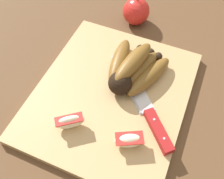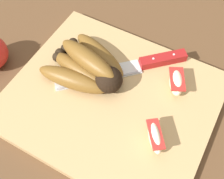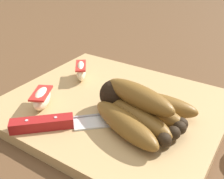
{
  "view_description": "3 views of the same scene",
  "coord_description": "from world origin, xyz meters",
  "px_view_note": "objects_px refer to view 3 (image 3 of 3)",
  "views": [
    {
      "loc": [
        -0.31,
        -0.15,
        0.51
      ],
      "look_at": [
        -0.02,
        -0.03,
        0.05
      ],
      "focal_mm": 40.88,
      "sensor_mm": 36.0,
      "label": 1
    },
    {
      "loc": [
        -0.15,
        0.23,
        0.5
      ],
      "look_at": [
        -0.01,
        -0.02,
        0.04
      ],
      "focal_mm": 45.71,
      "sensor_mm": 36.0,
      "label": 2
    },
    {
      "loc": [
        0.21,
        -0.38,
        0.29
      ],
      "look_at": [
        -0.01,
        -0.03,
        0.06
      ],
      "focal_mm": 42.53,
      "sensor_mm": 36.0,
      "label": 3
    }
  ],
  "objects_px": {
    "banana_bunch": "(138,108)",
    "apple_wedge_middle": "(81,70)",
    "apple_wedge_near": "(42,98)",
    "chefs_knife": "(72,122)"
  },
  "relations": [
    {
      "from": "banana_bunch",
      "to": "apple_wedge_middle",
      "type": "height_order",
      "value": "banana_bunch"
    },
    {
      "from": "apple_wedge_near",
      "to": "apple_wedge_middle",
      "type": "distance_m",
      "value": 0.13
    },
    {
      "from": "banana_bunch",
      "to": "apple_wedge_near",
      "type": "bearing_deg",
      "value": -161.67
    },
    {
      "from": "apple_wedge_near",
      "to": "banana_bunch",
      "type": "bearing_deg",
      "value": 18.33
    },
    {
      "from": "apple_wedge_near",
      "to": "apple_wedge_middle",
      "type": "xyz_separation_m",
      "value": [
        -0.01,
        0.13,
        0.0
      ]
    },
    {
      "from": "banana_bunch",
      "to": "apple_wedge_middle",
      "type": "distance_m",
      "value": 0.19
    },
    {
      "from": "apple_wedge_middle",
      "to": "apple_wedge_near",
      "type": "bearing_deg",
      "value": -85.13
    },
    {
      "from": "banana_bunch",
      "to": "apple_wedge_middle",
      "type": "bearing_deg",
      "value": 158.1
    },
    {
      "from": "banana_bunch",
      "to": "chefs_knife",
      "type": "xyz_separation_m",
      "value": [
        -0.08,
        -0.07,
        -0.02
      ]
    },
    {
      "from": "banana_bunch",
      "to": "chefs_knife",
      "type": "relative_size",
      "value": 0.75
    }
  ]
}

